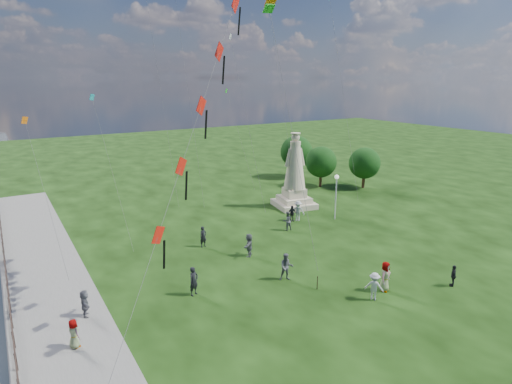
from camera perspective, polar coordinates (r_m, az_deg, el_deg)
waterfront at (r=28.24m, az=-27.55°, el=-14.54°), size 200.00×200.00×1.51m
statue at (r=44.23m, az=5.17°, el=1.68°), size 4.44×4.44×7.72m
lamppost at (r=40.71m, az=10.65°, el=0.61°), size 0.40×0.40×4.33m
tree_row at (r=54.95m, az=8.82°, el=4.53°), size 7.89×13.02×5.63m
person_0 at (r=27.17m, az=-8.30°, el=-11.68°), size 0.80×0.68×1.86m
person_1 at (r=28.78m, az=4.08°, el=-9.94°), size 1.07×0.91×1.88m
person_2 at (r=27.38m, az=15.49°, el=-12.02°), size 1.13×1.25×1.74m
person_3 at (r=30.80m, az=24.83°, el=-10.09°), size 0.95×0.80×1.44m
person_4 at (r=28.55m, az=16.83°, el=-10.73°), size 1.09×0.89×1.94m
person_5 at (r=26.46m, az=-21.84°, el=-13.79°), size 0.81×1.53×1.58m
person_6 at (r=34.35m, az=-7.04°, el=-5.94°), size 0.68×0.51×1.70m
person_7 at (r=37.84m, az=4.19°, el=-3.85°), size 0.88×0.60×1.72m
person_8 at (r=40.41m, az=5.61°, el=-2.51°), size 1.32×1.32×1.91m
person_9 at (r=40.21m, az=4.81°, el=-2.87°), size 0.95×0.59×1.52m
person_10 at (r=23.98m, az=-23.10°, el=-17.19°), size 0.73×0.86×1.51m
person_11 at (r=32.40m, az=-0.93°, el=-7.06°), size 1.61×1.72×1.78m
red_kite_train at (r=22.86m, az=-6.26°, el=13.81°), size 12.54×9.35×20.33m
small_kites at (r=43.93m, az=-6.56°, el=17.42°), size 31.53×18.92×28.47m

